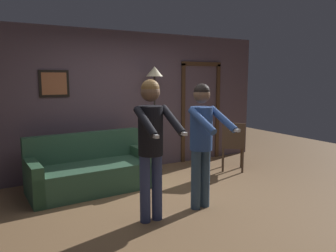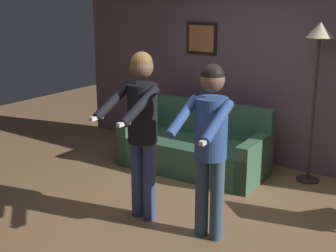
% 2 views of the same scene
% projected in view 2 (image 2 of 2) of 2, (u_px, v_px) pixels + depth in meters
% --- Properties ---
extents(ground_plane, '(12.00, 12.00, 0.00)m').
position_uv_depth(ground_plane, '(190.00, 222.00, 4.83)').
color(ground_plane, '#916B47').
extents(back_wall_assembly, '(6.40, 0.10, 2.60)m').
position_uv_depth(back_wall_assembly, '(277.00, 70.00, 6.11)').
color(back_wall_assembly, '#5F4C57').
rests_on(back_wall_assembly, ground_plane).
extents(couch, '(1.93, 0.91, 0.87)m').
position_uv_depth(couch, '(195.00, 149.00, 6.21)').
color(couch, '#365D43').
rests_on(couch, ground_plane).
extents(torchiere_lamp, '(0.32, 0.32, 1.96)m').
position_uv_depth(torchiere_lamp, '(318.00, 52.00, 5.45)').
color(torchiere_lamp, '#332D28').
rests_on(torchiere_lamp, ground_plane).
extents(person_standing_left, '(0.45, 0.69, 1.74)m').
position_uv_depth(person_standing_left, '(141.00, 121.00, 4.64)').
color(person_standing_left, '#374373').
rests_on(person_standing_left, ground_plane).
extents(person_standing_right, '(0.45, 0.67, 1.68)m').
position_uv_depth(person_standing_right, '(210.00, 137.00, 4.25)').
color(person_standing_right, '#35506A').
rests_on(person_standing_right, ground_plane).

